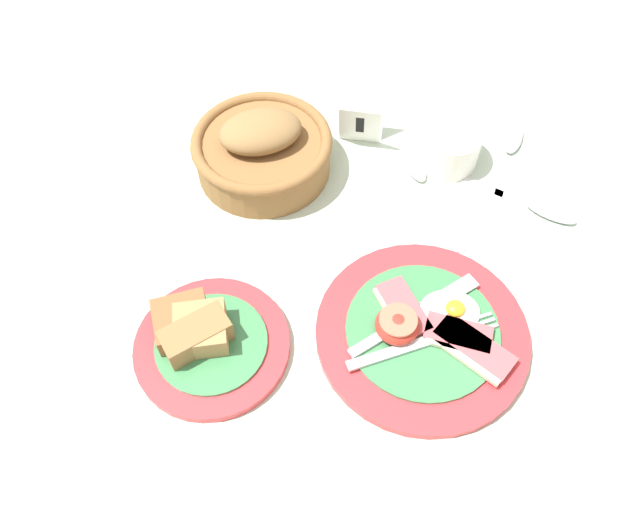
# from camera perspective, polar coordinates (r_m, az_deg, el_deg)

# --- Properties ---
(ground_plane) EXTENTS (3.00, 3.00, 0.00)m
(ground_plane) POSITION_cam_1_polar(r_m,az_deg,el_deg) (0.74, 3.81, -8.73)
(ground_plane) COLOR #B7CCB7
(breakfast_plate) EXTENTS (0.25, 0.25, 0.04)m
(breakfast_plate) POSITION_cam_1_polar(r_m,az_deg,el_deg) (0.75, 9.39, -6.80)
(breakfast_plate) COLOR red
(breakfast_plate) RESTS_ON ground_plane
(bread_plate) EXTENTS (0.18, 0.18, 0.05)m
(bread_plate) POSITION_cam_1_polar(r_m,az_deg,el_deg) (0.74, -10.51, -7.33)
(bread_plate) COLOR red
(bread_plate) RESTS_ON ground_plane
(sugar_cup) EXTENTS (0.09, 0.09, 0.06)m
(sugar_cup) POSITION_cam_1_polar(r_m,az_deg,el_deg) (0.91, 11.64, 9.87)
(sugar_cup) COLOR white
(sugar_cup) RESTS_ON ground_plane
(bread_basket) EXTENTS (0.19, 0.19, 0.09)m
(bread_basket) POSITION_cam_1_polar(r_m,az_deg,el_deg) (0.88, -5.29, 9.70)
(bread_basket) COLOR brown
(bread_basket) RESTS_ON ground_plane
(number_card) EXTENTS (0.07, 0.05, 0.07)m
(number_card) POSITION_cam_1_polar(r_m,az_deg,el_deg) (0.92, 3.87, 12.29)
(number_card) COLOR white
(number_card) RESTS_ON ground_plane
(teaspoon_by_saucer) EXTENTS (0.08, 0.19, 0.01)m
(teaspoon_by_saucer) POSITION_cam_1_polar(r_m,az_deg,el_deg) (0.96, 16.99, 9.25)
(teaspoon_by_saucer) COLOR silver
(teaspoon_by_saucer) RESTS_ON ground_plane
(teaspoon_near_cup) EXTENTS (0.18, 0.11, 0.01)m
(teaspoon_near_cup) POSITION_cam_1_polar(r_m,az_deg,el_deg) (0.90, 18.79, 4.47)
(teaspoon_near_cup) COLOR silver
(teaspoon_near_cup) RESTS_ON ground_plane
(teaspoon_stray) EXTENTS (0.09, 0.19, 0.01)m
(teaspoon_stray) POSITION_cam_1_polar(r_m,az_deg,el_deg) (0.90, 9.19, 7.04)
(teaspoon_stray) COLOR silver
(teaspoon_stray) RESTS_ON ground_plane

